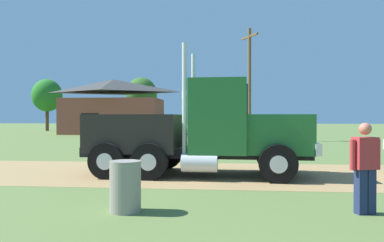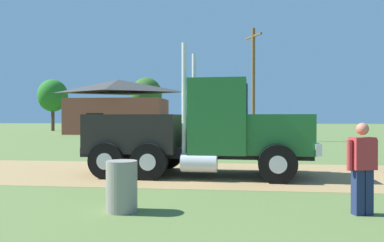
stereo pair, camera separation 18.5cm
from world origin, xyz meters
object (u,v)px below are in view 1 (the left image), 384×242
steel_barrel (125,186)px  shed_building (113,108)px  visitor_standing_near (365,165)px  truck_foreground_white (200,132)px  utility_pole_near (249,81)px

steel_barrel → shed_building: (-10.55, 33.00, 2.38)m
shed_building → visitor_standing_near: bearing=-65.5°
truck_foreground_white → visitor_standing_near: size_ratio=4.22×
truck_foreground_white → visitor_standing_near: (3.36, -4.38, -0.42)m
visitor_standing_near → shed_building: size_ratio=0.16×
utility_pole_near → steel_barrel: bearing=-99.0°
truck_foreground_white → utility_pole_near: size_ratio=0.83×
visitor_standing_near → steel_barrel: visitor_standing_near is taller
visitor_standing_near → utility_pole_near: bearing=92.5°
truck_foreground_white → steel_barrel: (-1.02, -4.66, -0.84)m
utility_pole_near → truck_foreground_white: bearing=-98.1°
visitor_standing_near → utility_pole_near: size_ratio=0.20×
visitor_standing_near → truck_foreground_white: bearing=127.5°
visitor_standing_near → shed_building: (-14.93, 32.72, 1.97)m
steel_barrel → utility_pole_near: size_ratio=0.11×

